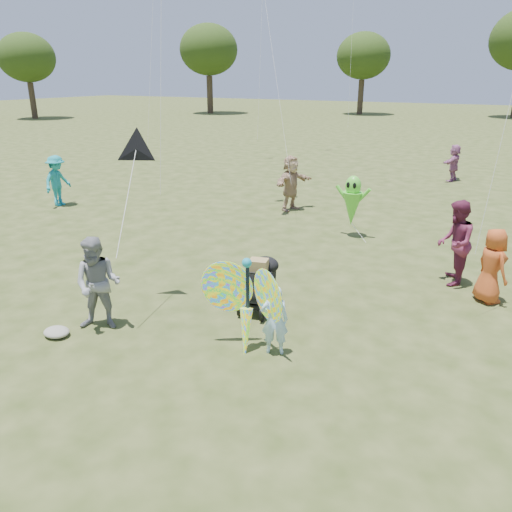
{
  "coord_description": "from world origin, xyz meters",
  "views": [
    {
      "loc": [
        4.06,
        -6.35,
        4.36
      ],
      "look_at": [
        -0.2,
        1.5,
        1.1
      ],
      "focal_mm": 35.0,
      "sensor_mm": 36.0,
      "label": 1
    }
  ],
  "objects": [
    {
      "name": "crowd_j",
      "position": [
        1.27,
        16.63,
        0.78
      ],
      "size": [
        0.75,
        1.51,
        1.56
      ],
      "primitive_type": "imported",
      "rotation": [
        0.0,
        0.0,
        4.5
      ],
      "color": "#A45D8D",
      "rests_on": "ground"
    },
    {
      "name": "crowd_a",
      "position": [
        3.77,
        4.04,
        0.77
      ],
      "size": [
        0.86,
        0.89,
        1.54
      ],
      "primitive_type": "imported",
      "rotation": [
        0.0,
        0.0,
        2.3
      ],
      "color": "#B5481D",
      "rests_on": "ground"
    },
    {
      "name": "adult_man",
      "position": [
        -2.28,
        -0.54,
        0.86
      ],
      "size": [
        1.04,
        0.95,
        1.72
      ],
      "primitive_type": "imported",
      "rotation": [
        0.0,
        0.0,
        0.44
      ],
      "color": "gray",
      "rests_on": "ground"
    },
    {
      "name": "butterfly_kite",
      "position": [
        0.39,
        0.09,
        0.82
      ],
      "size": [
        1.74,
        0.75,
        1.8
      ],
      "color": "red",
      "rests_on": "ground"
    },
    {
      "name": "ground",
      "position": [
        0.0,
        0.0,
        0.0
      ],
      "size": [
        160.0,
        160.0,
        0.0
      ],
      "primitive_type": "plane",
      "color": "#51592B",
      "rests_on": "ground"
    },
    {
      "name": "child_girl",
      "position": [
        0.87,
        0.18,
        0.6
      ],
      "size": [
        0.52,
        0.44,
        1.21
      ],
      "primitive_type": "imported",
      "rotation": [
        0.0,
        0.0,
        3.56
      ],
      "color": "#A8D6EE",
      "rests_on": "ground"
    },
    {
      "name": "alien_kite",
      "position": [
        -0.08,
        6.92,
        0.97
      ],
      "size": [
        1.12,
        0.69,
        1.74
      ],
      "color": "#58D933",
      "rests_on": "ground"
    },
    {
      "name": "crowd_i",
      "position": [
        -10.22,
        5.45,
        0.87
      ],
      "size": [
        0.79,
        1.21,
        1.75
      ],
      "primitive_type": "imported",
      "rotation": [
        0.0,
        0.0,
        1.7
      ],
      "color": "teal",
      "rests_on": "ground"
    },
    {
      "name": "crowd_e",
      "position": [
        2.97,
        4.68,
        0.93
      ],
      "size": [
        0.84,
        1.0,
        1.87
      ],
      "primitive_type": "imported",
      "rotation": [
        0.0,
        0.0,
        4.86
      ],
      "color": "maroon",
      "rests_on": "ground"
    },
    {
      "name": "grey_bag",
      "position": [
        -2.77,
        -1.17,
        0.08
      ],
      "size": [
        0.48,
        0.4,
        0.15
      ],
      "primitive_type": "ellipsoid",
      "color": "gray",
      "rests_on": "ground"
    },
    {
      "name": "crowd_d",
      "position": [
        -2.81,
        8.76,
        0.93
      ],
      "size": [
        0.98,
        1.8,
        1.85
      ],
      "primitive_type": "imported",
      "rotation": [
        0.0,
        0.0,
        1.31
      ],
      "color": "tan",
      "rests_on": "ground"
    },
    {
      "name": "delta_kite_rig",
      "position": [
        -2.46,
        0.92,
        3.02
      ],
      "size": [
        1.03,
        1.69,
        2.06
      ],
      "color": "black",
      "rests_on": "ground"
    },
    {
      "name": "jogging_stroller",
      "position": [
        -0.08,
        1.47,
        0.61
      ],
      "size": [
        0.65,
        1.11,
        1.09
      ],
      "rotation": [
        0.0,
        0.0,
        0.24
      ],
      "color": "black",
      "rests_on": "ground"
    }
  ]
}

